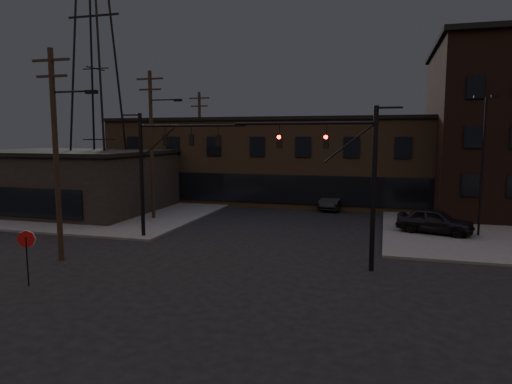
# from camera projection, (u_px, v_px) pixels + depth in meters

# --- Properties ---
(ground) EXTENTS (140.00, 140.00, 0.00)m
(ground) POSITION_uv_depth(u_px,v_px,m) (215.00, 288.00, 19.88)
(ground) COLOR black
(ground) RESTS_ON ground
(sidewalk_nw) EXTENTS (30.00, 30.00, 0.15)m
(sidewalk_nw) POSITION_uv_depth(u_px,v_px,m) (91.00, 199.00, 46.82)
(sidewalk_nw) COLOR #474744
(sidewalk_nw) RESTS_ON ground
(building_row) EXTENTS (40.00, 12.00, 8.00)m
(building_row) POSITION_uv_depth(u_px,v_px,m) (313.00, 161.00, 46.13)
(building_row) COLOR #4B3928
(building_row) RESTS_ON ground
(building_left) EXTENTS (16.00, 12.00, 5.00)m
(building_left) POSITION_uv_depth(u_px,v_px,m) (67.00, 182.00, 40.25)
(building_left) COLOR black
(building_left) RESTS_ON ground
(traffic_signal_near) EXTENTS (7.12, 0.24, 8.00)m
(traffic_signal_near) POSITION_uv_depth(u_px,v_px,m) (350.00, 170.00, 22.13)
(traffic_signal_near) COLOR black
(traffic_signal_near) RESTS_ON ground
(traffic_signal_far) EXTENTS (7.12, 0.24, 8.00)m
(traffic_signal_far) POSITION_uv_depth(u_px,v_px,m) (159.00, 161.00, 28.72)
(traffic_signal_far) COLOR black
(traffic_signal_far) RESTS_ON ground
(stop_sign) EXTENTS (0.72, 0.33, 2.48)m
(stop_sign) POSITION_uv_depth(u_px,v_px,m) (26.00, 245.00, 19.92)
(stop_sign) COLOR black
(stop_sign) RESTS_ON ground
(utility_pole_near) EXTENTS (3.70, 0.28, 11.00)m
(utility_pole_near) POSITION_uv_depth(u_px,v_px,m) (57.00, 150.00, 23.61)
(utility_pole_near) COLOR black
(utility_pole_near) RESTS_ON ground
(utility_pole_mid) EXTENTS (3.70, 0.28, 11.50)m
(utility_pole_mid) POSITION_uv_depth(u_px,v_px,m) (152.00, 142.00, 35.31)
(utility_pole_mid) COLOR black
(utility_pole_mid) RESTS_ON ground
(utility_pole_far) EXTENTS (2.20, 0.28, 11.00)m
(utility_pole_far) POSITION_uv_depth(u_px,v_px,m) (200.00, 144.00, 47.10)
(utility_pole_far) COLOR black
(utility_pole_far) RESTS_ON ground
(transmission_tower) EXTENTS (7.00, 7.00, 25.00)m
(transmission_tower) POSITION_uv_depth(u_px,v_px,m) (96.00, 69.00, 40.39)
(transmission_tower) COLOR black
(transmission_tower) RESTS_ON ground
(lot_light_a) EXTENTS (1.50, 0.28, 9.14)m
(lot_light_a) POSITION_uv_depth(u_px,v_px,m) (483.00, 153.00, 29.07)
(lot_light_a) COLOR black
(lot_light_a) RESTS_ON ground
(parked_car_lot_a) EXTENTS (5.19, 3.26, 1.65)m
(parked_car_lot_a) POSITION_uv_depth(u_px,v_px,m) (435.00, 221.00, 30.24)
(parked_car_lot_a) COLOR black
(parked_car_lot_a) RESTS_ON sidewalk_ne
(parked_car_lot_b) EXTENTS (4.96, 2.27, 1.41)m
(parked_car_lot_b) POSITION_uv_depth(u_px,v_px,m) (470.00, 208.00, 36.47)
(parked_car_lot_b) COLOR #AEAFB1
(parked_car_lot_b) RESTS_ON sidewalk_ne
(car_crossing) EXTENTS (2.52, 5.13, 1.62)m
(car_crossing) POSITION_uv_depth(u_px,v_px,m) (335.00, 200.00, 40.99)
(car_crossing) COLOR black
(car_crossing) RESTS_ON ground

